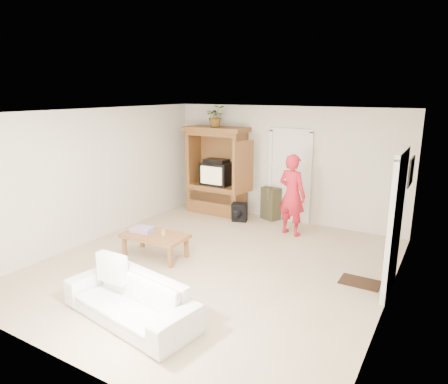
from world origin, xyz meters
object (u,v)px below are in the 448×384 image
(armoire, at_px, (218,176))
(man, at_px, (292,195))
(sofa, at_px, (130,299))
(coffee_table, at_px, (155,237))

(armoire, height_order, man, armoire)
(sofa, relative_size, coffee_table, 1.65)
(man, relative_size, sofa, 0.87)
(armoire, relative_size, man, 1.24)
(coffee_table, bearing_deg, armoire, 97.06)
(coffee_table, bearing_deg, man, 53.11)
(armoire, distance_m, coffee_table, 2.99)
(sofa, bearing_deg, armoire, 116.73)
(armoire, distance_m, sofa, 4.92)
(man, distance_m, coffee_table, 2.93)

